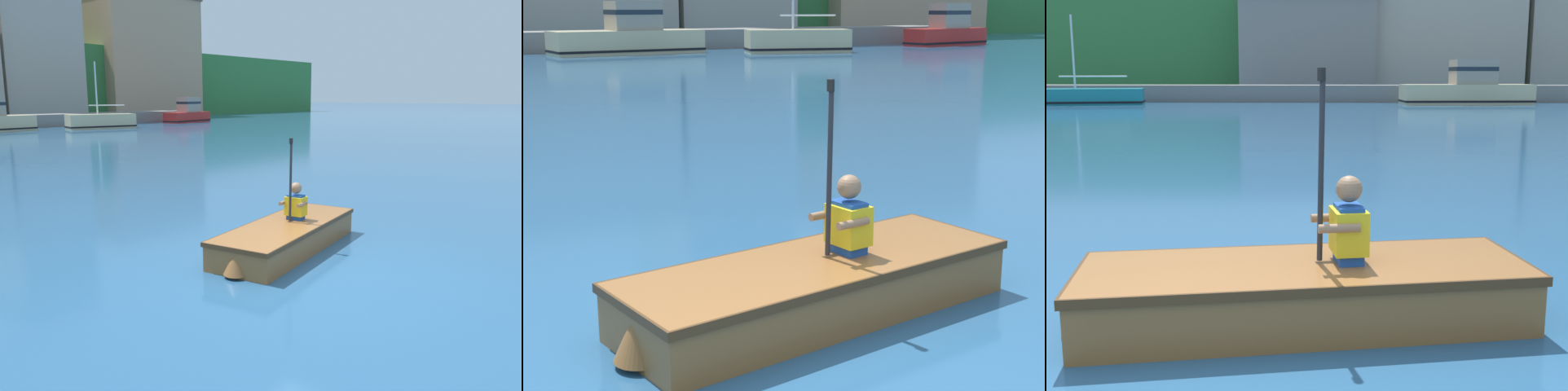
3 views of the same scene
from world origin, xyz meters
The scene contains 5 objects.
moored_boat_dock_west_inner centered at (8.01, 30.41, 0.75)m, with size 6.64×2.51×2.21m.
moored_boat_dock_center_near centered at (24.79, 30.08, 0.77)m, with size 5.09×2.45×2.13m.
moored_boat_dock_center_far centered at (14.89, 27.91, 0.48)m, with size 4.79×2.46×4.51m.
rowboat_foreground centered at (0.70, 0.93, 0.23)m, with size 3.02×1.46×0.40m.
person_paddler centered at (1.00, 0.98, 0.65)m, with size 0.38×0.40×1.23m.
Camera 2 is at (-1.84, -3.62, 2.11)m, focal length 55.00 mm.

